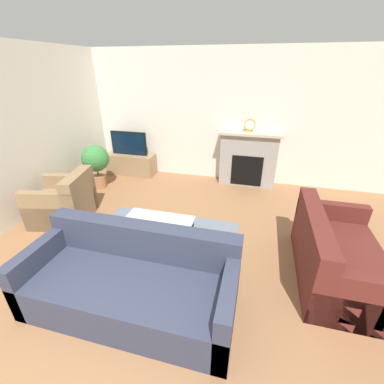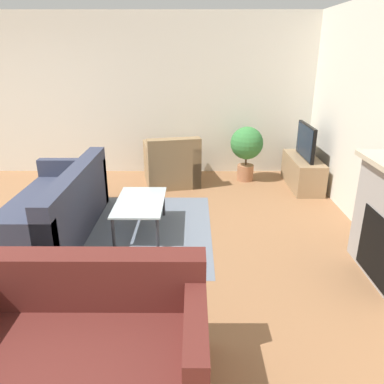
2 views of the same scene
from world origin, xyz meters
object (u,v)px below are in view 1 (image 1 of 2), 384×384
couch_loveseat (336,257)px  armchair_by_window (64,203)px  couch_sectional (132,283)px  tv (129,143)px  mantel_clock (250,125)px  potted_plant (96,161)px  coffee_table (157,224)px

couch_loveseat → armchair_by_window: bearing=85.4°
couch_sectional → armchair_by_window: 2.29m
tv → couch_loveseat: (3.91, -2.46, -0.46)m
tv → mantel_clock: 2.72m
tv → couch_sectional: bearing=-63.0°
tv → armchair_by_window: size_ratio=0.84×
armchair_by_window → couch_loveseat: bearing=73.0°
couch_sectional → mantel_clock: mantel_clock is taller
tv → armchair_by_window: bearing=-93.6°
couch_sectional → tv: bearing=117.0°
couch_sectional → armchair_by_window: same height
armchair_by_window → mantel_clock: (2.80, 2.25, 0.97)m
tv → couch_loveseat: tv is taller
tv → potted_plant: size_ratio=0.93×
tv → potted_plant: 0.95m
tv → coffee_table: bearing=-56.1°
couch_sectional → armchair_by_window: (-1.88, 1.30, 0.01)m
couch_loveseat → potted_plant: size_ratio=1.69×
mantel_clock → potted_plant: bearing=-161.4°
tv → coffee_table: tv is taller
tv → coffee_table: 2.93m
potted_plant → armchair_by_window: bearing=-82.0°
armchair_by_window → potted_plant: (-0.18, 1.25, 0.29)m
tv → couch_sectional: 3.88m
couch_loveseat → coffee_table: (-2.29, 0.05, 0.06)m
couch_loveseat → coffee_table: bearing=88.9°
tv → couch_loveseat: bearing=-32.1°
tv → potted_plant: bearing=-109.4°
couch_loveseat → potted_plant: 4.51m
couch_sectional → couch_loveseat: same height
armchair_by_window → mantel_clock: mantel_clock is taller
couch_loveseat → mantel_clock: mantel_clock is taller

